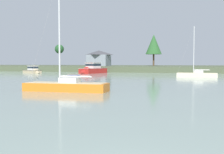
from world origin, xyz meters
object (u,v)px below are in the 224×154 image
object	(u,v)px
cruiser_red	(91,71)
dinghy_navy	(74,75)
sailboat_cream	(197,76)
cruiser_sand	(33,71)
sailboat_orange	(66,89)

from	to	relation	value
cruiser_red	dinghy_navy	bearing A→B (deg)	-83.97
dinghy_navy	cruiser_red	bearing A→B (deg)	96.03
sailboat_cream	cruiser_sand	bearing A→B (deg)	168.10
cruiser_red	sailboat_cream	bearing A→B (deg)	-25.24
dinghy_navy	cruiser_red	xyz separation A→B (m)	(-1.66, 15.67, 0.57)
cruiser_red	sailboat_orange	bearing A→B (deg)	-72.67
sailboat_cream	cruiser_red	distance (m)	30.95
cruiser_sand	sailboat_cream	xyz separation A→B (m)	(43.82, -9.23, -0.28)
sailboat_orange	sailboat_cream	xyz separation A→B (m)	(13.57, 33.04, -0.02)
cruiser_sand	cruiser_red	size ratio (longest dim) A/B	0.72
cruiser_sand	sailboat_cream	distance (m)	44.78
cruiser_sand	dinghy_navy	xyz separation A→B (m)	(17.49, -11.71, -0.39)
sailboat_orange	cruiser_red	distance (m)	48.43
dinghy_navy	sailboat_cream	bearing A→B (deg)	5.38
cruiser_sand	sailboat_cream	world-z (taller)	sailboat_cream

